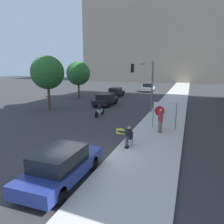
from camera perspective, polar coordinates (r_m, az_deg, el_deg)
name	(u,v)px	position (r m, az deg, el deg)	size (l,w,h in m)	color
ground_plane	(78,156)	(12.12, -8.92, -11.36)	(160.00, 160.00, 0.00)	#38383A
sidewalk_curb	(170,109)	(25.25, 14.81, 0.77)	(3.59, 90.00, 0.13)	beige
building_backdrop_far	(169,23)	(73.06, 14.60, 21.56)	(52.00, 12.00, 35.03)	gray
seated_protester	(128,135)	(12.94, 4.28, -6.13)	(0.98, 0.77, 1.18)	#474C56
jogger_on_sidewalk	(160,121)	(15.73, 12.51, -2.21)	(0.34, 0.34, 1.71)	#756651
protest_banner	(164,115)	(16.77, 13.47, -0.76)	(1.74, 0.06, 2.00)	slate
traffic_light_pole	(144,78)	(22.42, 8.47, 8.74)	(2.17, 1.94, 5.15)	slate
parked_car_curbside	(61,165)	(9.56, -13.07, -13.43)	(1.77, 4.50, 1.43)	navy
car_on_road_nearest	(106,99)	(27.01, -1.67, 3.29)	(1.83, 4.60, 1.46)	black
car_on_road_midblock	(116,92)	(34.92, 0.94, 5.23)	(1.74, 4.39, 1.43)	black
car_on_road_distant	(148,88)	(42.43, 9.42, 6.31)	(1.84, 4.19, 1.54)	silver
motorcycle_on_road	(100,111)	(21.16, -3.27, 0.35)	(0.28, 2.07, 1.23)	white
street_tree_near_curb	(47,73)	(25.15, -16.51, 9.85)	(3.64, 3.64, 5.91)	brown
street_tree_midblock	(78,73)	(33.41, -8.80, 9.93)	(3.55, 3.55, 5.48)	brown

